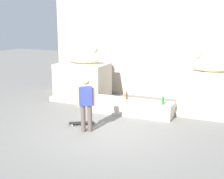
{
  "coord_description": "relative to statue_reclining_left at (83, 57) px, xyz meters",
  "views": [
    {
      "loc": [
        3.51,
        -7.76,
        3.32
      ],
      "look_at": [
        -0.24,
        1.01,
        1.1
      ],
      "focal_mm": 48.86,
      "sensor_mm": 36.0,
      "label": 1
    }
  ],
  "objects": [
    {
      "name": "ground_plane",
      "position": [
        2.56,
        -3.35,
        -1.78
      ],
      "size": [
        40.0,
        40.0,
        0.0
      ],
      "primitive_type": "plane",
      "color": "slate"
    },
    {
      "name": "facade_wall",
      "position": [
        2.56,
        1.69,
        0.85
      ],
      "size": [
        9.28,
        0.6,
        5.25
      ],
      "primitive_type": "cube",
      "color": "#B6A997",
      "rests_on": "ground_plane"
    },
    {
      "name": "pedestal_left",
      "position": [
        -0.04,
        -0.0,
        -1.03
      ],
      "size": [
        2.11,
        1.38,
        1.49
      ],
      "primitive_type": "cube",
      "color": "beige",
      "rests_on": "ground_plane"
    },
    {
      "name": "pedestal_right",
      "position": [
        5.15,
        -0.0,
        -1.03
      ],
      "size": [
        2.11,
        1.38,
        1.49
      ],
      "primitive_type": "cube",
      "color": "beige",
      "rests_on": "ground_plane"
    },
    {
      "name": "statue_reclining_left",
      "position": [
        0.0,
        0.0,
        0.0
      ],
      "size": [
        1.63,
        0.64,
        0.78
      ],
      "rotation": [
        0.0,
        0.0,
        0.05
      ],
      "color": "beige",
      "rests_on": "pedestal_left"
    },
    {
      "name": "statue_reclining_right",
      "position": [
        5.11,
        -0.01,
        0.0
      ],
      "size": [
        1.68,
        0.9,
        0.78
      ],
      "rotation": [
        0.0,
        0.0,
        3.36
      ],
      "color": "beige",
      "rests_on": "pedestal_right"
    },
    {
      "name": "ledge_block",
      "position": [
        2.56,
        -1.24,
        -1.53
      ],
      "size": [
        3.06,
        0.79,
        0.5
      ],
      "primitive_type": "cube",
      "color": "beige",
      "rests_on": "ground_plane"
    },
    {
      "name": "skater",
      "position": [
        1.95,
        -3.43,
        -0.85
      ],
      "size": [
        0.47,
        0.36,
        1.67
      ],
      "rotation": [
        0.0,
        0.0,
        0.55
      ],
      "color": "brown",
      "rests_on": "ground_plane"
    },
    {
      "name": "skateboard",
      "position": [
        1.53,
        -2.97,
        -1.71
      ],
      "size": [
        0.8,
        0.56,
        0.08
      ],
      "rotation": [
        0.0,
        0.0,
        0.5
      ],
      "color": "black",
      "rests_on": "ground_plane"
    },
    {
      "name": "bottle_brown",
      "position": [
        2.39,
        -1.17,
        -1.15
      ],
      "size": [
        0.06,
        0.06,
        0.31
      ],
      "color": "#593314",
      "rests_on": "ledge_block"
    },
    {
      "name": "bottle_green",
      "position": [
        3.75,
        -1.33,
        -1.15
      ],
      "size": [
        0.08,
        0.08,
        0.32
      ],
      "color": "#1E722D",
      "rests_on": "ledge_block"
    },
    {
      "name": "stair_step",
      "position": [
        2.56,
        -0.71,
        -1.68
      ],
      "size": [
        7.29,
        0.5,
        0.19
      ],
      "primitive_type": "cube",
      "color": "#A9A08F",
      "rests_on": "ground_plane"
    }
  ]
}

